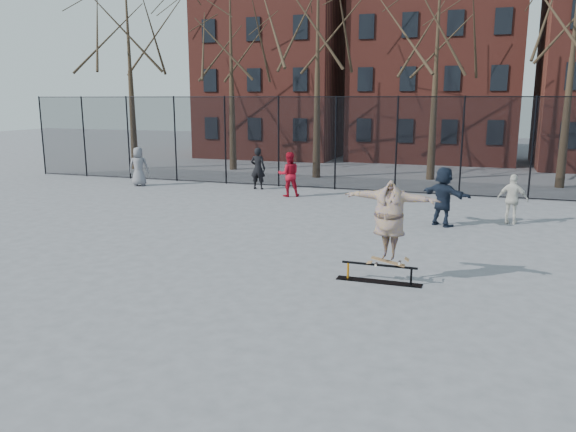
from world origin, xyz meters
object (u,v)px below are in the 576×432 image
(skater, at_px, (389,222))
(bystander_black, at_px, (258,168))
(bystander_navy, at_px, (443,196))
(bystander_red, at_px, (289,174))
(skateboard, at_px, (388,263))
(skate_rail, at_px, (379,275))
(bystander_grey, at_px, (139,166))
(bystander_white, at_px, (513,199))

(skater, distance_m, bystander_black, 13.21)
(bystander_navy, bearing_deg, bystander_red, 3.75)
(skateboard, bearing_deg, skate_rail, 180.00)
(skater, distance_m, bystander_navy, 6.17)
(bystander_navy, bearing_deg, bystander_grey, 16.90)
(bystander_black, bearing_deg, bystander_grey, 7.83)
(bystander_red, relative_size, bystander_white, 1.13)
(skater, height_order, bystander_white, skater)
(bystander_red, bearing_deg, skateboard, 93.66)
(skater, distance_m, bystander_white, 7.63)
(skateboard, height_order, skater, skater)
(bystander_grey, bearing_deg, bystander_navy, 142.86)
(skateboard, height_order, bystander_red, bystander_red)
(bystander_black, distance_m, bystander_white, 10.88)
(skateboard, bearing_deg, bystander_black, 123.95)
(skater, bearing_deg, bystander_white, 75.51)
(bystander_white, bearing_deg, bystander_red, -4.48)
(bystander_white, bearing_deg, skate_rail, 79.89)
(skateboard, xyz_separation_m, bystander_grey, (-12.83, 10.09, 0.42))
(skate_rail, xyz_separation_m, bystander_white, (2.97, 7.08, 0.63))
(bystander_black, bearing_deg, bystander_navy, 148.04)
(bystander_grey, distance_m, bystander_black, 5.53)
(bystander_grey, xyz_separation_m, bystander_red, (7.32, -0.45, 0.02))
(bystander_white, bearing_deg, bystander_navy, 37.92)
(bystander_grey, bearing_deg, skate_rail, 120.62)
(bystander_red, bearing_deg, bystander_white, 136.78)
(skate_rail, xyz_separation_m, skater, (0.18, 0.00, 1.18))
(skater, relative_size, bystander_red, 1.16)
(bystander_grey, xyz_separation_m, bystander_white, (15.62, -3.01, -0.09))
(skater, xyz_separation_m, bystander_grey, (-12.83, 10.09, -0.46))
(skater, height_order, bystander_grey, skater)
(skate_rail, relative_size, bystander_red, 1.03)
(skateboard, bearing_deg, bystander_red, 119.74)
(skateboard, height_order, bystander_white, bystander_white)
(bystander_red, bearing_deg, bystander_navy, 124.43)
(bystander_grey, bearing_deg, skater, 121.02)
(bystander_white, bearing_deg, bystander_black, -8.17)
(skateboard, distance_m, bystander_white, 7.62)
(skate_rail, bearing_deg, skateboard, 0.00)
(skateboard, height_order, bystander_grey, bystander_grey)
(bystander_black, height_order, bystander_white, bystander_black)
(skate_rail, xyz_separation_m, bystander_navy, (0.92, 6.11, 0.77))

